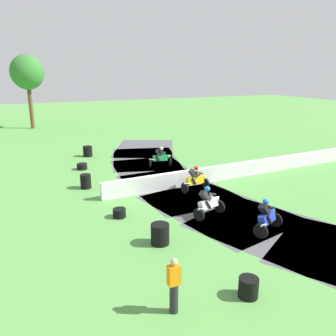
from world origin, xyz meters
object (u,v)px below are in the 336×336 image
(motorcycle_chase_yellow, at_px, (196,179))
(tire_stack_extra_b, at_px, (248,287))
(track_marshal, at_px, (174,286))
(motorcycle_lead_green, at_px, (161,157))
(tire_stack_extra_a, at_px, (160,234))
(tire_stack_mid_b, at_px, (86,181))
(motorcycle_trailing_white, at_px, (209,202))
(tire_stack_mid_a, at_px, (82,166))
(tire_stack_near, at_px, (88,151))
(tire_stack_far, at_px, (119,213))
(motorcycle_fourth_blue, at_px, (268,216))

(motorcycle_chase_yellow, height_order, tire_stack_extra_b, motorcycle_chase_yellow)
(motorcycle_chase_yellow, bearing_deg, track_marshal, -123.04)
(tire_stack_extra_b, bearing_deg, motorcycle_lead_green, 76.00)
(tire_stack_extra_a, relative_size, track_marshal, 0.49)
(tire_stack_mid_b, bearing_deg, motorcycle_chase_yellow, -28.57)
(motorcycle_chase_yellow, bearing_deg, motorcycle_lead_green, 86.66)
(motorcycle_trailing_white, relative_size, tire_stack_mid_a, 2.49)
(motorcycle_chase_yellow, bearing_deg, tire_stack_near, 109.47)
(tire_stack_far, bearing_deg, tire_stack_extra_a, -77.69)
(tire_stack_mid_b, distance_m, tire_stack_extra_a, 7.74)
(motorcycle_trailing_white, distance_m, tire_stack_far, 4.07)
(motorcycle_chase_yellow, xyz_separation_m, motorcycle_fourth_blue, (0.17, -5.57, -0.01))
(motorcycle_lead_green, bearing_deg, tire_stack_near, 128.86)
(tire_stack_mid_b, distance_m, tire_stack_far, 4.65)
(track_marshal, bearing_deg, tire_stack_far, 85.28)
(tire_stack_near, relative_size, tire_stack_extra_b, 1.33)
(tire_stack_mid_a, distance_m, tire_stack_extra_b, 15.70)
(motorcycle_chase_yellow, distance_m, tire_stack_extra_a, 6.34)
(motorcycle_lead_green, height_order, motorcycle_chase_yellow, motorcycle_chase_yellow)
(motorcycle_trailing_white, xyz_separation_m, track_marshal, (-4.30, -5.18, 0.18))
(tire_stack_extra_b, bearing_deg, tire_stack_extra_a, 104.47)
(motorcycle_lead_green, height_order, tire_stack_extra_b, motorcycle_lead_green)
(tire_stack_far, xyz_separation_m, tire_stack_extra_b, (1.69, -7.03, 0.10))
(tire_stack_near, bearing_deg, tire_stack_mid_b, -103.18)
(tire_stack_far, bearing_deg, tire_stack_near, 84.15)
(motorcycle_chase_yellow, xyz_separation_m, tire_stack_extra_a, (-4.24, -4.71, -0.26))
(motorcycle_fourth_blue, relative_size, tire_stack_near, 2.07)
(motorcycle_lead_green, bearing_deg, motorcycle_chase_yellow, -93.34)
(tire_stack_near, relative_size, tire_stack_mid_a, 1.19)
(tire_stack_far, bearing_deg, motorcycle_chase_yellow, 18.90)
(motorcycle_fourth_blue, relative_size, tire_stack_mid_a, 2.46)
(tire_stack_mid_b, height_order, tire_stack_far, tire_stack_mid_b)
(tire_stack_extra_b, bearing_deg, motorcycle_chase_yellow, 69.78)
(motorcycle_lead_green, height_order, tire_stack_extra_a, motorcycle_lead_green)
(tire_stack_near, xyz_separation_m, tire_stack_mid_a, (-1.15, -3.47, -0.20))
(tire_stack_mid_a, relative_size, tire_stack_mid_b, 0.84)
(motorcycle_fourth_blue, bearing_deg, tire_stack_mid_b, 123.26)
(tire_stack_extra_a, height_order, tire_stack_extra_b, tire_stack_extra_a)
(motorcycle_lead_green, distance_m, tire_stack_far, 8.83)
(motorcycle_fourth_blue, xyz_separation_m, tire_stack_near, (-3.84, 15.94, -0.25))
(motorcycle_fourth_blue, distance_m, tire_stack_mid_a, 13.44)
(motorcycle_chase_yellow, relative_size, tire_stack_mid_a, 2.49)
(motorcycle_trailing_white, distance_m, tire_stack_extra_b, 5.88)
(tire_stack_mid_b, height_order, track_marshal, track_marshal)
(motorcycle_chase_yellow, xyz_separation_m, tire_stack_mid_b, (-5.41, 2.94, -0.26))
(motorcycle_trailing_white, height_order, tire_stack_extra_b, motorcycle_trailing_white)
(motorcycle_chase_yellow, height_order, tire_stack_near, motorcycle_chase_yellow)
(tire_stack_mid_b, bearing_deg, motorcycle_fourth_blue, -56.74)
(tire_stack_far, relative_size, track_marshal, 0.36)
(tire_stack_near, relative_size, tire_stack_mid_b, 1.00)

